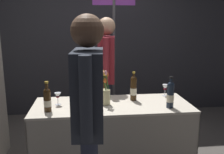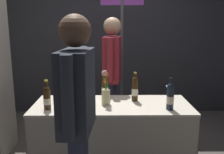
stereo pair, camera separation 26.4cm
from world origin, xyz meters
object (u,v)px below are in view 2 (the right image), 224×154
wine_glass_near_vendor (169,89)px  flower_vase (106,93)px  wine_glass_mid (74,101)px  booth_signpost (122,47)px  tasting_table (112,124)px  vendor_presenter (112,68)px  featured_wine_bottle (47,97)px  wine_glass_near_taster (59,94)px  taster_foreground_right (77,106)px  display_bottle_0 (170,96)px

wine_glass_near_vendor → flower_vase: flower_vase is taller
wine_glass_mid → booth_signpost: 1.48m
tasting_table → wine_glass_mid: size_ratio=13.31×
vendor_presenter → tasting_table: bearing=6.6°
vendor_presenter → featured_wine_bottle: bearing=-29.5°
featured_wine_bottle → vendor_presenter: bearing=53.0°
wine_glass_near_vendor → booth_signpost: bearing=119.5°
tasting_table → wine_glass_near_vendor: size_ratio=12.00×
tasting_table → flower_vase: size_ratio=4.50×
wine_glass_mid → booth_signpost: size_ratio=0.06×
tasting_table → wine_glass_near_taster: 0.67m
flower_vase → booth_signpost: size_ratio=0.18×
taster_foreground_right → featured_wine_bottle: bearing=34.6°
wine_glass_mid → wine_glass_near_taster: bearing=133.6°
taster_foreground_right → booth_signpost: (0.42, 1.98, 0.26)m
display_bottle_0 → flower_vase: bearing=165.4°
display_bottle_0 → vendor_presenter: size_ratio=0.19×
wine_glass_near_vendor → flower_vase: 0.78m
flower_vase → vendor_presenter: 0.76m
wine_glass_near_vendor → vendor_presenter: vendor_presenter is taller
display_bottle_0 → wine_glass_near_vendor: bearing=78.7°
wine_glass_near_taster → wine_glass_near_vendor: bearing=8.9°
display_bottle_0 → booth_signpost: size_ratio=0.16×
flower_vase → vendor_presenter: vendor_presenter is taller
featured_wine_bottle → display_bottle_0: bearing=-1.1°
featured_wine_bottle → vendor_presenter: size_ratio=0.18×
booth_signpost → tasting_table: bearing=-97.9°
featured_wine_bottle → tasting_table: bearing=13.4°
taster_foreground_right → flower_vase: bearing=-8.9°
display_bottle_0 → wine_glass_mid: (-0.97, 0.02, -0.05)m
display_bottle_0 → wine_glass_mid: size_ratio=2.57×
featured_wine_bottle → wine_glass_near_vendor: featured_wine_bottle is taller
booth_signpost → wine_glass_mid: bearing=-112.7°
wine_glass_mid → vendor_presenter: bearing=66.0°
wine_glass_near_taster → taster_foreground_right: taster_foreground_right is taller
flower_vase → tasting_table: bearing=9.1°
featured_wine_bottle → taster_foreground_right: taster_foreground_right is taller
display_bottle_0 → wine_glass_near_taster: 1.19m
featured_wine_bottle → taster_foreground_right: size_ratio=0.18×
featured_wine_bottle → wine_glass_near_vendor: (1.33, 0.39, -0.03)m
featured_wine_bottle → taster_foreground_right: (0.40, -0.68, 0.13)m
booth_signpost → featured_wine_bottle: bearing=-122.2°
vendor_presenter → wine_glass_mid: bearing=-16.5°
flower_vase → taster_foreground_right: bearing=-103.4°
featured_wine_bottle → wine_glass_near_vendor: size_ratio=2.16×
flower_vase → taster_foreground_right: (-0.20, -0.83, 0.14)m
wine_glass_near_vendor → wine_glass_near_taster: size_ratio=1.05×
wine_glass_mid → vendor_presenter: size_ratio=0.08×
display_bottle_0 → wine_glass_near_taster: bearing=169.2°
flower_vase → wine_glass_near_taster: bearing=174.2°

